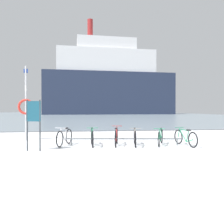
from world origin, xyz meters
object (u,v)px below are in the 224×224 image
object	(u,v)px
bicycle_2	(116,137)
bicycle_0	(65,137)
bicycle_3	(135,137)
ferry_ship	(108,83)
bicycle_5	(185,138)
bicycle_1	(92,137)
bicycle_4	(160,137)
rescue_post	(26,105)
info_sign	(34,116)

from	to	relation	value
bicycle_2	bicycle_0	bearing A→B (deg)	173.65
bicycle_3	ferry_ship	world-z (taller)	ferry_ship
bicycle_3	bicycle_5	world-z (taller)	bicycle_3
bicycle_5	bicycle_1	bearing A→B (deg)	172.66
bicycle_0	bicycle_4	distance (m)	4.10
bicycle_3	rescue_post	xyz separation A→B (m)	(-5.01, 2.37, 1.40)
bicycle_4	info_sign	bearing A→B (deg)	-171.16
bicycle_3	bicycle_0	bearing A→B (deg)	172.67
bicycle_3	bicycle_4	distance (m)	1.11
bicycle_1	bicycle_3	xyz separation A→B (m)	(1.80, -0.19, -0.01)
bicycle_2	bicycle_5	size ratio (longest dim) A/B	1.02
bicycle_4	bicycle_5	size ratio (longest dim) A/B	0.93
bicycle_0	info_sign	world-z (taller)	info_sign
bicycle_2	bicycle_3	world-z (taller)	bicycle_2
bicycle_4	rescue_post	distance (m)	6.72
rescue_post	bicycle_3	bearing A→B (deg)	-25.30
bicycle_1	info_sign	world-z (taller)	info_sign
bicycle_5	rescue_post	size ratio (longest dim) A/B	0.46
bicycle_4	info_sign	size ratio (longest dim) A/B	0.83
bicycle_5	rescue_post	bearing A→B (deg)	159.33
bicycle_2	ferry_ship	world-z (taller)	ferry_ship
bicycle_0	info_sign	bearing A→B (deg)	-130.51
info_sign	ferry_ship	world-z (taller)	ferry_ship
bicycle_0	bicycle_4	bearing A→B (deg)	-5.69
info_sign	ferry_ship	bearing A→B (deg)	81.43
rescue_post	bicycle_4	bearing A→B (deg)	-21.34
rescue_post	bicycle_1	bearing A→B (deg)	-34.20
bicycle_5	bicycle_3	bearing A→B (deg)	171.51
bicycle_1	info_sign	bearing A→B (deg)	-155.25
bicycle_0	ferry_ship	xyz separation A→B (m)	(8.74, 63.57, 9.56)
bicycle_4	ferry_ship	distance (m)	64.86
bicycle_0	info_sign	size ratio (longest dim) A/B	0.83
bicycle_4	bicycle_3	bearing A→B (deg)	178.72
info_sign	ferry_ship	size ratio (longest dim) A/B	0.05
bicycle_3	bicycle_4	world-z (taller)	bicycle_3
bicycle_0	bicycle_2	world-z (taller)	bicycle_2
bicycle_0	info_sign	distance (m)	1.83
bicycle_5	bicycle_4	bearing A→B (deg)	163.67
bicycle_1	bicycle_5	bearing A→B (deg)	-7.34
bicycle_0	bicycle_3	size ratio (longest dim) A/B	0.92
bicycle_1	bicycle_4	size ratio (longest dim) A/B	1.08
bicycle_0	bicycle_5	distance (m)	5.11
bicycle_1	bicycle_2	distance (m)	1.03
bicycle_1	info_sign	size ratio (longest dim) A/B	0.89
bicycle_0	bicycle_4	world-z (taller)	bicycle_0
bicycle_4	ferry_ship	size ratio (longest dim) A/B	0.04
bicycle_2	info_sign	distance (m)	3.47
bicycle_0	rescue_post	world-z (taller)	rescue_post
bicycle_3	ferry_ship	xyz separation A→B (m)	(5.78, 63.95, 9.57)
bicycle_1	info_sign	xyz separation A→B (m)	(-2.19, -1.01, 0.92)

